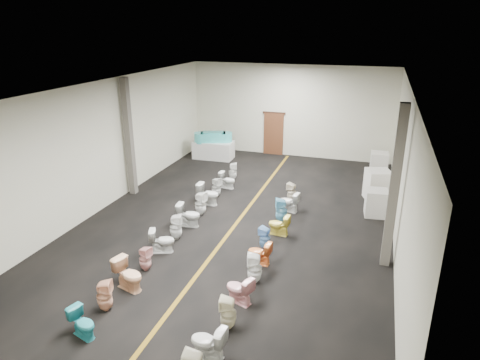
% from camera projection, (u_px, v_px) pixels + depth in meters
% --- Properties ---
extents(floor, '(16.00, 16.00, 0.00)m').
position_uv_depth(floor, '(240.00, 219.00, 14.68)').
color(floor, black).
rests_on(floor, ground).
extents(ceiling, '(16.00, 16.00, 0.00)m').
position_uv_depth(ceiling, '(240.00, 86.00, 13.13)').
color(ceiling, black).
rests_on(ceiling, ground).
extents(wall_back, '(10.00, 0.00, 10.00)m').
position_uv_depth(wall_back, '(290.00, 111.00, 21.04)').
color(wall_back, beige).
rests_on(wall_back, ground).
extents(wall_front, '(10.00, 0.00, 10.00)m').
position_uv_depth(wall_front, '(83.00, 296.00, 6.77)').
color(wall_front, beige).
rests_on(wall_front, ground).
extents(wall_left, '(0.00, 16.00, 16.00)m').
position_uv_depth(wall_left, '(108.00, 144.00, 15.36)').
color(wall_left, beige).
rests_on(wall_left, ground).
extents(wall_right, '(0.00, 16.00, 16.00)m').
position_uv_depth(wall_right, '(403.00, 172.00, 12.45)').
color(wall_right, beige).
rests_on(wall_right, ground).
extents(aisle_stripe, '(0.12, 15.60, 0.01)m').
position_uv_depth(aisle_stripe, '(240.00, 219.00, 14.68)').
color(aisle_stripe, '#825D12').
rests_on(aisle_stripe, floor).
extents(back_door, '(1.00, 0.10, 2.10)m').
position_uv_depth(back_door, '(274.00, 134.00, 21.64)').
color(back_door, '#562D19').
rests_on(back_door, floor).
extents(door_frame, '(1.15, 0.08, 0.10)m').
position_uv_depth(door_frame, '(274.00, 113.00, 21.28)').
color(door_frame, '#331C11').
rests_on(door_frame, back_door).
extents(column_left, '(0.25, 0.25, 4.50)m').
position_uv_depth(column_left, '(129.00, 138.00, 16.18)').
color(column_left, '#59544C').
rests_on(column_left, floor).
extents(column_right, '(0.25, 0.25, 4.50)m').
position_uv_depth(column_right, '(394.00, 189.00, 11.18)').
color(column_right, '#59544C').
rests_on(column_right, floor).
extents(display_table, '(1.96, 1.02, 0.86)m').
position_uv_depth(display_table, '(214.00, 150.00, 21.16)').
color(display_table, silver).
rests_on(display_table, floor).
extents(bathtub, '(1.79, 1.05, 0.55)m').
position_uv_depth(bathtub, '(213.00, 137.00, 20.93)').
color(bathtub, '#42BFBE').
rests_on(bathtub, display_table).
extents(appliance_crate_a, '(0.80, 0.80, 0.93)m').
position_uv_depth(appliance_crate_a, '(376.00, 203.00, 14.81)').
color(appliance_crate_a, beige).
rests_on(appliance_crate_a, floor).
extents(appliance_crate_b, '(1.07, 1.07, 1.16)m').
position_uv_depth(appliance_crate_b, '(377.00, 185.00, 16.12)').
color(appliance_crate_b, silver).
rests_on(appliance_crate_b, floor).
extents(appliance_crate_c, '(0.85, 0.85, 0.83)m').
position_uv_depth(appliance_crate_c, '(378.00, 180.00, 17.12)').
color(appliance_crate_c, silver).
rests_on(appliance_crate_c, floor).
extents(appliance_crate_d, '(0.76, 0.76, 1.04)m').
position_uv_depth(appliance_crate_d, '(379.00, 164.00, 18.73)').
color(appliance_crate_d, silver).
rests_on(appliance_crate_d, floor).
extents(toilet_left_0, '(0.73, 0.55, 0.66)m').
position_uv_depth(toilet_left_0, '(83.00, 323.00, 9.08)').
color(toilet_left_0, teal).
rests_on(toilet_left_0, floor).
extents(toilet_left_1, '(0.45, 0.45, 0.78)m').
position_uv_depth(toilet_left_1, '(105.00, 296.00, 9.88)').
color(toilet_left_1, '#EAA985').
rests_on(toilet_left_1, floor).
extents(toilet_left_2, '(0.89, 0.66, 0.81)m').
position_uv_depth(toilet_left_2, '(129.00, 275.00, 10.69)').
color(toilet_left_2, '#FABD8F').
rests_on(toilet_left_2, floor).
extents(toilet_left_3, '(0.38, 0.37, 0.71)m').
position_uv_depth(toilet_left_3, '(145.00, 259.00, 11.52)').
color(toilet_left_3, '#DF9E9B').
rests_on(toilet_left_3, floor).
extents(toilet_left_4, '(0.81, 0.64, 0.73)m').
position_uv_depth(toilet_left_4, '(162.00, 241.00, 12.45)').
color(toilet_left_4, silver).
rests_on(toilet_left_4, floor).
extents(toilet_left_5, '(0.47, 0.47, 0.82)m').
position_uv_depth(toilet_left_5, '(176.00, 227.00, 13.18)').
color(toilet_left_5, white).
rests_on(toilet_left_5, floor).
extents(toilet_left_6, '(0.81, 0.52, 0.78)m').
position_uv_depth(toilet_left_6, '(189.00, 215.00, 14.05)').
color(toilet_left_6, silver).
rests_on(toilet_left_6, floor).
extents(toilet_left_7, '(0.45, 0.44, 0.85)m').
position_uv_depth(toilet_left_7, '(201.00, 204.00, 14.86)').
color(toilet_left_7, white).
rests_on(toilet_left_7, floor).
extents(toilet_left_8, '(0.81, 0.47, 0.81)m').
position_uv_depth(toilet_left_8, '(208.00, 194.00, 15.73)').
color(toilet_left_8, white).
rests_on(toilet_left_8, floor).
extents(toilet_left_9, '(0.46, 0.45, 0.76)m').
position_uv_depth(toilet_left_9, '(216.00, 187.00, 16.46)').
color(toilet_left_9, silver).
rests_on(toilet_left_9, floor).
extents(toilet_left_10, '(0.70, 0.44, 0.67)m').
position_uv_depth(toilet_left_10, '(227.00, 180.00, 17.34)').
color(toilet_left_10, white).
rests_on(toilet_left_10, floor).
extents(toilet_left_11, '(0.43, 0.42, 0.75)m').
position_uv_depth(toilet_left_11, '(233.00, 171.00, 18.26)').
color(toilet_left_11, white).
rests_on(toilet_left_11, floor).
extents(toilet_right_1, '(0.76, 0.46, 0.75)m').
position_uv_depth(toilet_right_1, '(208.00, 342.00, 8.46)').
color(toilet_right_1, silver).
rests_on(toilet_right_1, floor).
extents(toilet_right_2, '(0.41, 0.40, 0.78)m').
position_uv_depth(toilet_right_2, '(228.00, 313.00, 9.30)').
color(toilet_right_2, beige).
rests_on(toilet_right_2, floor).
extents(toilet_right_3, '(0.80, 0.62, 0.72)m').
position_uv_depth(toilet_right_3, '(239.00, 289.00, 10.17)').
color(toilet_right_3, '#F5ACB1').
rests_on(toilet_right_3, floor).
extents(toilet_right_4, '(0.46, 0.45, 0.83)m').
position_uv_depth(toilet_right_4, '(255.00, 268.00, 10.96)').
color(toilet_right_4, white).
rests_on(toilet_right_4, floor).
extents(toilet_right_5, '(0.69, 0.43, 0.68)m').
position_uv_depth(toilet_right_5, '(259.00, 253.00, 11.84)').
color(toilet_right_5, orange).
rests_on(toilet_right_5, floor).
extents(toilet_right_6, '(0.39, 0.39, 0.70)m').
position_uv_depth(toilet_right_6, '(265.00, 238.00, 12.62)').
color(toilet_right_6, '#74AAE4').
rests_on(toilet_right_6, floor).
extents(toilet_right_7, '(0.70, 0.44, 0.69)m').
position_uv_depth(toilet_right_7, '(279.00, 225.00, 13.48)').
color(toilet_right_7, '#F2DE50').
rests_on(toilet_right_7, floor).
extents(toilet_right_8, '(0.49, 0.49, 0.85)m').
position_uv_depth(toilet_right_8, '(281.00, 211.00, 14.30)').
color(toilet_right_8, '#6CB9DB').
rests_on(toilet_right_8, floor).
extents(toilet_right_9, '(0.77, 0.53, 0.73)m').
position_uv_depth(toilet_right_9, '(289.00, 202.00, 15.16)').
color(toilet_right_9, white).
rests_on(toilet_right_9, floor).
extents(toilet_right_10, '(0.41, 0.40, 0.73)m').
position_uv_depth(toilet_right_10, '(292.00, 192.00, 16.00)').
color(toilet_right_10, beige).
rests_on(toilet_right_10, floor).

